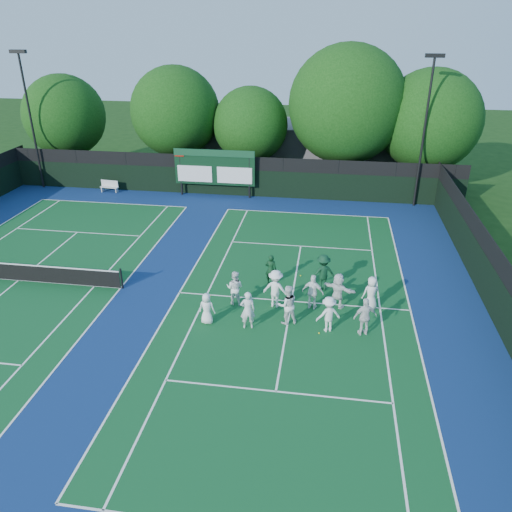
# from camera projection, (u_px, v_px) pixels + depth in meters

# --- Properties ---
(ground) EXTENTS (120.00, 120.00, 0.00)m
(ground) POSITION_uv_depth(u_px,v_px,m) (289.00, 313.00, 22.74)
(ground) COLOR #13350E
(ground) RESTS_ON ground
(court_apron) EXTENTS (34.00, 32.00, 0.01)m
(court_apron) POSITION_uv_depth(u_px,v_px,m) (169.00, 292.00, 24.44)
(court_apron) COLOR navy
(court_apron) RESTS_ON ground
(near_court) EXTENTS (11.05, 23.85, 0.01)m
(near_court) POSITION_uv_depth(u_px,v_px,m) (291.00, 301.00, 23.63)
(near_court) COLOR #104E22
(near_court) RESTS_ON ground
(left_court) EXTENTS (11.05, 23.85, 0.01)m
(left_court) POSITION_uv_depth(u_px,v_px,m) (19.00, 280.00, 25.53)
(left_court) COLOR #104E22
(left_court) RESTS_ON ground
(back_fence) EXTENTS (34.00, 0.08, 3.00)m
(back_fence) POSITION_uv_depth(u_px,v_px,m) (229.00, 178.00, 37.24)
(back_fence) COLOR black
(back_fence) RESTS_ON ground
(divider_fence_right) EXTENTS (0.08, 32.00, 3.00)m
(divider_fence_right) POSITION_uv_depth(u_px,v_px,m) (497.00, 291.00, 21.83)
(divider_fence_right) COLOR black
(divider_fence_right) RESTS_ON ground
(scoreboard) EXTENTS (6.00, 0.21, 3.55)m
(scoreboard) POSITION_uv_depth(u_px,v_px,m) (214.00, 168.00, 36.65)
(scoreboard) COLOR black
(scoreboard) RESTS_ON ground
(clubhouse) EXTENTS (18.00, 6.00, 4.00)m
(clubhouse) POSITION_uv_depth(u_px,v_px,m) (292.00, 146.00, 43.55)
(clubhouse) COLOR #5C5C61
(clubhouse) RESTS_ON ground
(light_pole_left) EXTENTS (1.20, 0.30, 10.12)m
(light_pole_left) POSITION_uv_depth(u_px,v_px,m) (28.00, 105.00, 36.87)
(light_pole_left) COLOR black
(light_pole_left) RESTS_ON ground
(light_pole_right) EXTENTS (1.20, 0.30, 10.12)m
(light_pole_right) POSITION_uv_depth(u_px,v_px,m) (426.00, 116.00, 33.01)
(light_pole_right) COLOR black
(light_pole_right) RESTS_ON ground
(tennis_net) EXTENTS (11.30, 0.10, 1.10)m
(tennis_net) POSITION_uv_depth(u_px,v_px,m) (17.00, 272.00, 25.32)
(tennis_net) COLOR black
(tennis_net) RESTS_ON ground
(bench) EXTENTS (1.47, 0.56, 0.91)m
(bench) POSITION_uv_depth(u_px,v_px,m) (110.00, 186.00, 38.31)
(bench) COLOR silver
(bench) RESTS_ON ground
(tree_a) EXTENTS (6.58, 6.58, 8.20)m
(tree_a) POSITION_uv_depth(u_px,v_px,m) (67.00, 118.00, 40.90)
(tree_a) COLOR black
(tree_a) RESTS_ON ground
(tree_b) EXTENTS (6.99, 6.99, 8.98)m
(tree_b) POSITION_uv_depth(u_px,v_px,m) (177.00, 114.00, 39.38)
(tree_b) COLOR black
(tree_b) RESTS_ON ground
(tree_c) EXTENTS (5.82, 5.82, 7.54)m
(tree_c) POSITION_uv_depth(u_px,v_px,m) (253.00, 127.00, 38.92)
(tree_c) COLOR black
(tree_c) RESTS_ON ground
(tree_d) EXTENTS (8.73, 8.73, 10.68)m
(tree_d) POSITION_uv_depth(u_px,v_px,m) (349.00, 108.00, 37.23)
(tree_d) COLOR black
(tree_d) RESTS_ON ground
(tree_e) EXTENTS (7.47, 7.47, 9.06)m
(tree_e) POSITION_uv_depth(u_px,v_px,m) (432.00, 123.00, 36.82)
(tree_e) COLOR black
(tree_e) RESTS_ON ground
(tennis_ball_0) EXTENTS (0.07, 0.07, 0.07)m
(tennis_ball_0) POSITION_uv_depth(u_px,v_px,m) (236.00, 292.00, 24.34)
(tennis_ball_0) COLOR yellow
(tennis_ball_0) RESTS_ON ground
(tennis_ball_2) EXTENTS (0.07, 0.07, 0.07)m
(tennis_ball_2) POSITION_uv_depth(u_px,v_px,m) (319.00, 333.00, 21.20)
(tennis_ball_2) COLOR yellow
(tennis_ball_2) RESTS_ON ground
(tennis_ball_3) EXTENTS (0.07, 0.07, 0.07)m
(tennis_ball_3) POSITION_uv_depth(u_px,v_px,m) (210.00, 296.00, 24.05)
(tennis_ball_3) COLOR yellow
(tennis_ball_3) RESTS_ON ground
(tennis_ball_4) EXTENTS (0.07, 0.07, 0.07)m
(tennis_ball_4) POSITION_uv_depth(u_px,v_px,m) (300.00, 276.00, 25.92)
(tennis_ball_4) COLOR yellow
(tennis_ball_4) RESTS_ON ground
(player_front_0) EXTENTS (0.75, 0.52, 1.46)m
(player_front_0) POSITION_uv_depth(u_px,v_px,m) (207.00, 308.00, 21.67)
(player_front_0) COLOR white
(player_front_0) RESTS_ON ground
(player_front_1) EXTENTS (0.72, 0.54, 1.77)m
(player_front_1) POSITION_uv_depth(u_px,v_px,m) (248.00, 310.00, 21.26)
(player_front_1) COLOR white
(player_front_1) RESTS_ON ground
(player_front_2) EXTENTS (1.08, 0.96, 1.84)m
(player_front_2) POSITION_uv_depth(u_px,v_px,m) (287.00, 305.00, 21.59)
(player_front_2) COLOR white
(player_front_2) RESTS_ON ground
(player_front_3) EXTENTS (1.21, 0.96, 1.63)m
(player_front_3) POSITION_uv_depth(u_px,v_px,m) (329.00, 314.00, 21.08)
(player_front_3) COLOR white
(player_front_3) RESTS_ON ground
(player_front_4) EXTENTS (1.10, 0.73, 1.74)m
(player_front_4) POSITION_uv_depth(u_px,v_px,m) (365.00, 317.00, 20.81)
(player_front_4) COLOR white
(player_front_4) RESTS_ON ground
(player_back_0) EXTENTS (0.90, 0.74, 1.68)m
(player_back_0) POSITION_uv_depth(u_px,v_px,m) (235.00, 288.00, 23.10)
(player_back_0) COLOR white
(player_back_0) RESTS_ON ground
(player_back_1) EXTENTS (1.30, 0.90, 1.85)m
(player_back_1) POSITION_uv_depth(u_px,v_px,m) (276.00, 289.00, 22.86)
(player_back_1) COLOR white
(player_back_1) RESTS_ON ground
(player_back_2) EXTENTS (1.07, 0.65, 1.71)m
(player_back_2) POSITION_uv_depth(u_px,v_px,m) (313.00, 292.00, 22.72)
(player_back_2) COLOR white
(player_back_2) RESTS_ON ground
(player_back_3) EXTENTS (1.66, 1.13, 1.72)m
(player_back_3) POSITION_uv_depth(u_px,v_px,m) (338.00, 291.00, 22.83)
(player_back_3) COLOR white
(player_back_3) RESTS_ON ground
(player_back_4) EXTENTS (0.92, 0.73, 1.65)m
(player_back_4) POSITION_uv_depth(u_px,v_px,m) (371.00, 293.00, 22.67)
(player_back_4) COLOR white
(player_back_4) RESTS_ON ground
(coach_left) EXTENTS (0.58, 0.38, 1.59)m
(coach_left) POSITION_uv_depth(u_px,v_px,m) (271.00, 269.00, 24.89)
(coach_left) COLOR #0E3319
(coach_left) RESTS_ON ground
(coach_right) EXTENTS (1.39, 1.12, 1.87)m
(coach_right) POSITION_uv_depth(u_px,v_px,m) (323.00, 273.00, 24.28)
(coach_right) COLOR #0F3820
(coach_right) RESTS_ON ground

